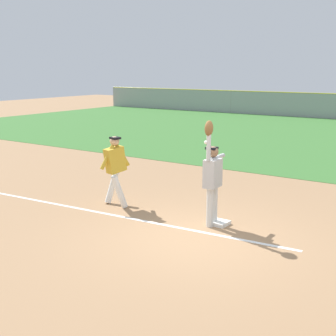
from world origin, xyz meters
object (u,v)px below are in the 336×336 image
runner (115,166)px  baseball (206,142)px  parked_car_red (294,104)px  first_base (219,223)px  fielder (212,175)px

runner → baseball: bearing=11.7°
baseball → parked_car_red: (-7.44, 26.22, -1.16)m
first_base → runner: size_ratio=0.22×
baseball → parked_car_red: 27.28m
first_base → runner: bearing=-176.7°
fielder → runner: fielder is taller
first_base → runner: 2.94m
first_base → parked_car_red: 26.96m
first_base → baseball: size_ratio=5.14×
runner → baseball: size_ratio=23.24×
runner → parked_car_red: (-4.82, 26.02, -0.32)m
parked_car_red → first_base: bearing=-72.1°
first_base → parked_car_red: bearing=106.4°
fielder → first_base: bearing=-132.8°
fielder → parked_car_red: 27.07m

